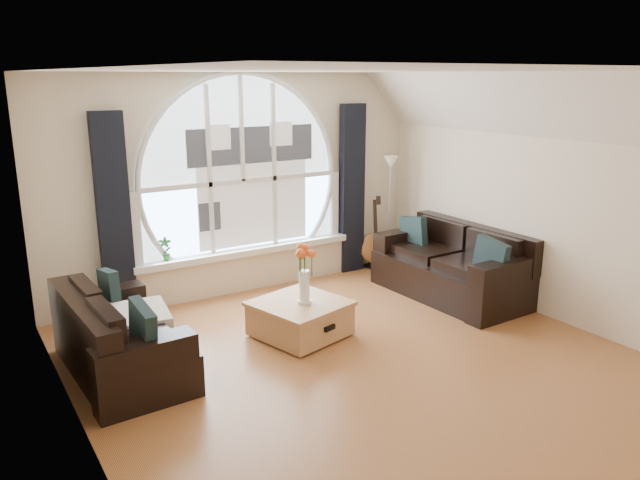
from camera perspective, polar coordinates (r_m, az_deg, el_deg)
The scene contains 20 objects.
ground at distance 5.96m, azimuth 4.70°, elevation -11.73°, with size 5.00×5.50×0.01m, color brown.
ceiling at distance 5.33m, azimuth 5.34°, elevation 15.22°, with size 5.00×5.50×0.01m, color silver.
wall_back at distance 7.81m, azimuth -7.26°, elevation 5.09°, with size 5.00×0.01×2.70m, color beige.
wall_left at distance 4.50m, azimuth -21.41°, elevation -3.15°, with size 0.01×5.50×2.70m, color beige.
wall_right at distance 7.24m, azimuth 21.04°, elevation 3.44°, with size 0.01×5.50×2.70m, color beige.
attic_slope at distance 6.89m, azimuth 20.28°, elevation 11.39°, with size 0.92×5.50×0.72m, color silver.
arched_window at distance 7.74m, azimuth -7.23°, elevation 7.06°, with size 2.60×0.06×2.15m, color silver.
window_sill at distance 7.91m, azimuth -6.75°, elevation -1.02°, with size 2.90×0.22×0.08m, color white.
window_frame at distance 7.72m, azimuth -7.13°, elevation 7.04°, with size 2.76×0.08×2.15m, color white.
neighbor_house at distance 7.81m, azimuth -6.15°, elevation 6.24°, with size 1.70×0.02×1.50m, color silver.
curtain_left at distance 7.22m, azimuth -18.37°, elevation 2.02°, with size 0.35×0.12×2.30m, color black.
curtain_right at distance 8.53m, azimuth 2.94°, elevation 4.65°, with size 0.35×0.12×2.30m, color black.
sofa_left at distance 6.00m, azimuth -17.75°, elevation -8.01°, with size 0.85×1.70×0.75m, color black.
sofa_right at distance 7.83m, azimuth 11.94°, elevation -2.24°, with size 0.97×1.94×0.86m, color black.
coffee_chest at distance 6.56m, azimuth -1.84°, elevation -7.07°, with size 0.86×0.86×0.42m, color #AA784A.
throw_blanket at distance 6.06m, azimuth -16.42°, elevation -6.68°, with size 0.55×0.55×0.10m, color silver.
vase_flowers at distance 6.35m, azimuth -1.46°, elevation -2.48°, with size 0.24×0.24×0.70m, color white.
floor_lamp at distance 8.69m, azimuth 6.37°, elevation 2.41°, with size 0.24×0.24×1.60m, color #B2B2B2.
guitar at distance 8.76m, azimuth 4.86°, elevation 0.74°, with size 0.36×0.24×1.06m, color #955D27.
potted_plant at distance 7.49m, azimuth -13.99°, elevation -0.81°, with size 0.15×0.10×0.29m, color #1E6023.
Camera 1 is at (-3.22, -4.24, 2.66)m, focal length 34.91 mm.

